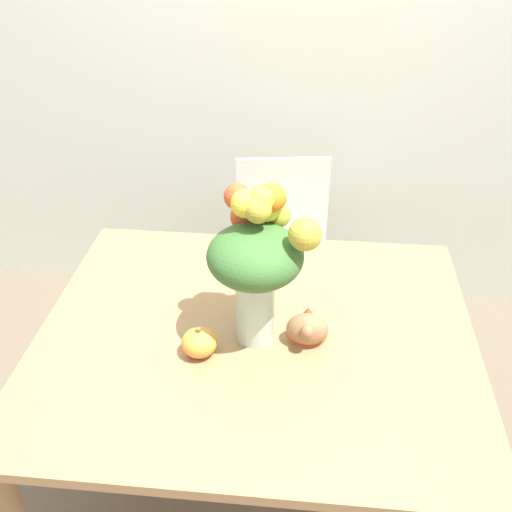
% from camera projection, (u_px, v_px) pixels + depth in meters
% --- Properties ---
extents(ground_plane, '(12.00, 12.00, 0.00)m').
position_uv_depth(ground_plane, '(256.00, 496.00, 2.14)').
color(ground_plane, brown).
extents(wall_back, '(8.00, 0.06, 2.70)m').
position_uv_depth(wall_back, '(287.00, 20.00, 2.50)').
color(wall_back, silver).
rests_on(wall_back, ground_plane).
extents(dining_table, '(1.25, 1.07, 0.76)m').
position_uv_depth(dining_table, '(256.00, 357.00, 1.77)').
color(dining_table, '#9E754C').
rests_on(dining_table, ground_plane).
extents(flower_vase, '(0.30, 0.27, 0.46)m').
position_uv_depth(flower_vase, '(258.00, 254.00, 1.57)').
color(flower_vase, '#B2CCBC').
rests_on(flower_vase, dining_table).
extents(pumpkin, '(0.10, 0.10, 0.09)m').
position_uv_depth(pumpkin, '(199.00, 342.00, 1.63)').
color(pumpkin, gold).
rests_on(pumpkin, dining_table).
extents(turkey_figurine, '(0.12, 0.16, 0.10)m').
position_uv_depth(turkey_figurine, '(307.00, 324.00, 1.68)').
color(turkey_figurine, '#936642').
rests_on(turkey_figurine, dining_table).
extents(dining_chair_near_window, '(0.48, 0.48, 0.87)m').
position_uv_depth(dining_chair_near_window, '(284.00, 258.00, 2.60)').
color(dining_chair_near_window, silver).
rests_on(dining_chair_near_window, ground_plane).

